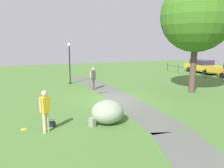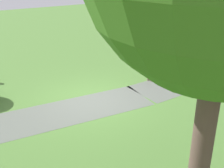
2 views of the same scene
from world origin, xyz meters
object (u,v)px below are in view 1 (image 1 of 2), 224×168
at_px(large_shade_tree, 197,16).
at_px(backpack_by_boulder, 92,122).
at_px(handbag_on_grass, 52,124).
at_px(woman_with_handbag, 45,108).
at_px(man_near_boulder, 93,77).
at_px(parked_coupe_black, 203,66).
at_px(lamp_post, 70,59).
at_px(frisbee_on_grass, 24,129).
at_px(lawn_boulder, 108,112).

relative_size(large_shade_tree, backpack_by_boulder, 19.92).
bearing_deg(handbag_on_grass, woman_with_handbag, -25.41).
bearing_deg(man_near_boulder, backpack_by_boulder, -16.13).
relative_size(large_shade_tree, parked_coupe_black, 1.75).
distance_m(handbag_on_grass, backpack_by_boulder, 1.82).
xyz_separation_m(large_shade_tree, backpack_by_boulder, (3.95, -8.71, -5.24)).
xyz_separation_m(large_shade_tree, lamp_post, (-6.51, -7.80, -3.25)).
height_order(frisbee_on_grass, parked_coupe_black, parked_coupe_black).
bearing_deg(backpack_by_boulder, lawn_boulder, 101.14).
relative_size(backpack_by_boulder, parked_coupe_black, 0.09).
bearing_deg(woman_with_handbag, frisbee_on_grass, -125.14).
height_order(woman_with_handbag, man_near_boulder, woman_with_handbag).
bearing_deg(handbag_on_grass, large_shade_tree, 107.80).
xyz_separation_m(handbag_on_grass, parked_coupe_black, (-11.24, 18.51, 0.67)).
height_order(lawn_boulder, backpack_by_boulder, lawn_boulder).
height_order(handbag_on_grass, backpack_by_boulder, backpack_by_boulder).
bearing_deg(parked_coupe_black, large_shade_tree, -45.70).
distance_m(lawn_boulder, woman_with_handbag, 2.81).
relative_size(man_near_boulder, handbag_on_grass, 4.64).
distance_m(handbag_on_grass, parked_coupe_black, 21.67).
relative_size(lamp_post, parked_coupe_black, 0.78).
relative_size(woman_with_handbag, man_near_boulder, 1.02).
bearing_deg(backpack_by_boulder, large_shade_tree, 114.38).
bearing_deg(woman_with_handbag, parked_coupe_black, 122.15).
xyz_separation_m(woman_with_handbag, handbag_on_grass, (-0.56, 0.27, -0.91)).
height_order(lawn_boulder, parked_coupe_black, parked_coupe_black).
bearing_deg(lawn_boulder, handbag_on_grass, -100.20).
bearing_deg(lamp_post, large_shade_tree, 50.16).
relative_size(lamp_post, man_near_boulder, 2.03).
relative_size(handbag_on_grass, parked_coupe_black, 0.08).
relative_size(lamp_post, woman_with_handbag, 1.99).
distance_m(man_near_boulder, handbag_on_grass, 7.83).
xyz_separation_m(lamp_post, parked_coupe_black, (-1.39, 15.90, -1.38)).
height_order(man_near_boulder, frisbee_on_grass, man_near_boulder).
bearing_deg(man_near_boulder, lamp_post, -158.33).
xyz_separation_m(backpack_by_boulder, frisbee_on_grass, (-0.66, -2.87, -0.18)).
height_order(large_shade_tree, lamp_post, large_shade_tree).
xyz_separation_m(lamp_post, handbag_on_grass, (9.86, -2.62, -2.05)).
relative_size(handbag_on_grass, backpack_by_boulder, 0.94).
distance_m(handbag_on_grass, frisbee_on_grass, 1.17).
relative_size(lamp_post, frisbee_on_grass, 14.05).
height_order(man_near_boulder, handbag_on_grass, man_near_boulder).
distance_m(large_shade_tree, woman_with_handbag, 12.20).
height_order(large_shade_tree, parked_coupe_black, large_shade_tree).
distance_m(woman_with_handbag, man_near_boulder, 8.41).
bearing_deg(man_near_boulder, large_shade_tree, 62.52).
relative_size(lawn_boulder, handbag_on_grass, 5.22).
bearing_deg(lawn_boulder, parked_coupe_black, 126.11).
distance_m(frisbee_on_grass, parked_coupe_black, 22.64).
xyz_separation_m(lamp_post, lawn_boulder, (10.30, -0.13, -1.65)).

